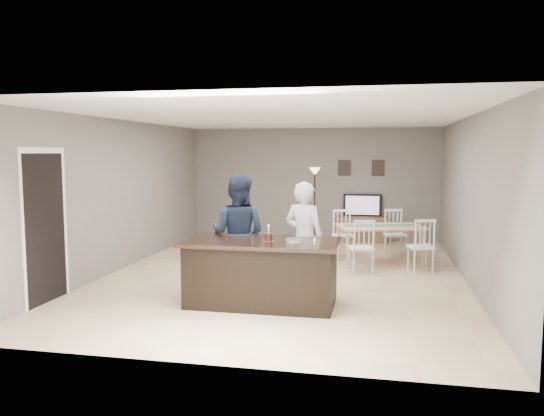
% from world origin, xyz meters
% --- Properties ---
extents(floor, '(8.00, 8.00, 0.00)m').
position_xyz_m(floor, '(0.00, 0.00, 0.00)').
color(floor, tan).
rests_on(floor, ground).
extents(room_shell, '(8.00, 8.00, 8.00)m').
position_xyz_m(room_shell, '(0.00, 0.00, 1.68)').
color(room_shell, slate).
rests_on(room_shell, floor).
extents(kitchen_island, '(2.15, 1.10, 0.90)m').
position_xyz_m(kitchen_island, '(0.00, -1.80, 0.45)').
color(kitchen_island, black).
rests_on(kitchen_island, floor).
extents(tv_console, '(1.20, 0.40, 0.60)m').
position_xyz_m(tv_console, '(1.20, 3.77, 0.30)').
color(tv_console, brown).
rests_on(tv_console, floor).
extents(television, '(0.91, 0.12, 0.53)m').
position_xyz_m(television, '(1.20, 3.84, 0.86)').
color(television, black).
rests_on(television, tv_console).
extents(tv_screen_glow, '(0.78, 0.00, 0.78)m').
position_xyz_m(tv_screen_glow, '(1.20, 3.76, 0.87)').
color(tv_screen_glow, '#CB5F16').
rests_on(tv_screen_glow, tv_console).
extents(picture_frames, '(1.10, 0.02, 0.38)m').
position_xyz_m(picture_frames, '(1.15, 3.98, 1.75)').
color(picture_frames, black).
rests_on(picture_frames, room_shell).
extents(doorway, '(0.00, 2.10, 2.65)m').
position_xyz_m(doorway, '(-2.99, -2.30, 1.26)').
color(doorway, black).
rests_on(doorway, floor).
extents(woman, '(0.72, 0.60, 1.69)m').
position_xyz_m(woman, '(0.51, -1.24, 0.85)').
color(woman, silver).
rests_on(woman, floor).
extents(man, '(0.96, 0.79, 1.78)m').
position_xyz_m(man, '(-0.49, -1.25, 0.89)').
color(man, '#192238').
rests_on(man, floor).
extents(birthday_cake, '(0.14, 0.14, 0.22)m').
position_xyz_m(birthday_cake, '(0.10, -1.82, 0.95)').
color(birthday_cake, gold).
rests_on(birthday_cake, kitchen_island).
extents(plate_stack, '(0.24, 0.24, 0.04)m').
position_xyz_m(plate_stack, '(0.46, -1.79, 0.92)').
color(plate_stack, white).
rests_on(plate_stack, kitchen_island).
extents(dining_table, '(1.94, 2.12, 0.96)m').
position_xyz_m(dining_table, '(1.61, 1.25, 0.61)').
color(dining_table, tan).
rests_on(dining_table, floor).
extents(floor_lamp, '(0.27, 0.27, 1.77)m').
position_xyz_m(floor_lamp, '(0.14, 3.16, 1.37)').
color(floor_lamp, black).
rests_on(floor_lamp, floor).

